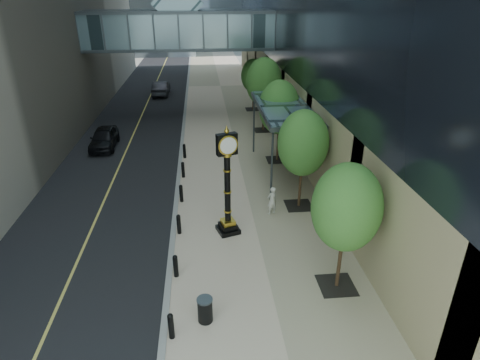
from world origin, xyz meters
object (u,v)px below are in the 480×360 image
(street_clock, at_px, (227,190))
(trash_bin, at_px, (205,311))
(car_near, at_px, (104,138))
(pedestrian, at_px, (272,201))
(car_far, at_px, (161,88))

(street_clock, bearing_deg, trash_bin, -119.21)
(car_near, bearing_deg, street_clock, -57.30)
(trash_bin, xyz_separation_m, pedestrian, (3.57, 7.17, 0.31))
(street_clock, distance_m, pedestrian, 3.17)
(street_clock, xyz_separation_m, pedestrian, (2.37, 1.50, -1.48))
(trash_bin, distance_m, car_far, 34.78)
(car_far, bearing_deg, car_near, 81.69)
(street_clock, bearing_deg, pedestrian, 14.92)
(trash_bin, bearing_deg, car_far, 96.98)
(car_near, relative_size, car_far, 0.92)
(pedestrian, xyz_separation_m, car_far, (-7.80, 27.35, -0.04))
(trash_bin, bearing_deg, car_near, 111.36)
(car_near, bearing_deg, pedestrian, -46.70)
(car_near, distance_m, car_far, 16.66)
(street_clock, bearing_deg, car_near, 106.33)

